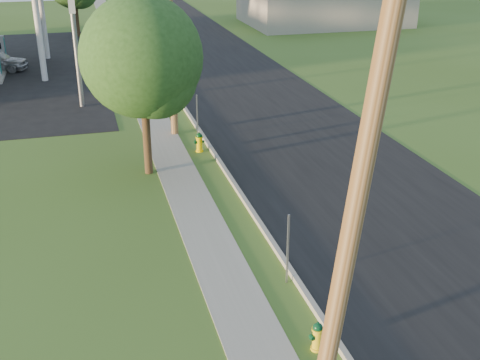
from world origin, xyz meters
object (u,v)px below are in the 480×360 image
utility_pole_near (356,205)px  hydrant_far (154,71)px  hydrant_near (317,336)px  utility_pole_mid (170,21)px  hydrant_mid (199,142)px  tree_verge (145,62)px

utility_pole_near → hydrant_far: (0.56, 28.99, -4.44)m
hydrant_near → hydrant_far: bearing=90.1°
utility_pole_mid → hydrant_far: 11.92m
utility_pole_near → hydrant_mid: (0.61, 15.47, -4.39)m
utility_pole_near → utility_pole_mid: (-0.00, 18.00, 0.15)m
utility_pole_mid → hydrant_far: utility_pole_mid is taller
utility_pole_near → hydrant_far: bearing=88.9°
hydrant_near → utility_pole_mid: bearing=92.2°
utility_pole_near → hydrant_mid: size_ratio=11.33×
hydrant_near → hydrant_mid: bearing=90.0°
hydrant_mid → hydrant_far: size_ratio=1.13×
hydrant_mid → utility_pole_near: bearing=-92.3°
utility_pole_near → hydrant_near: bearing=76.2°
utility_pole_near → hydrant_near: utility_pole_near is taller
utility_pole_mid → hydrant_mid: size_ratio=11.71×
utility_pole_near → hydrant_far: utility_pole_near is taller
hydrant_far → utility_pole_near: bearing=-91.1°
utility_pole_near → tree_verge: bearing=96.7°
hydrant_mid → utility_pole_mid: bearing=103.6°
utility_pole_near → tree_verge: (-1.61, 13.65, -0.56)m
utility_pole_near → hydrant_mid: bearing=87.7°
hydrant_near → hydrant_mid: 13.01m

